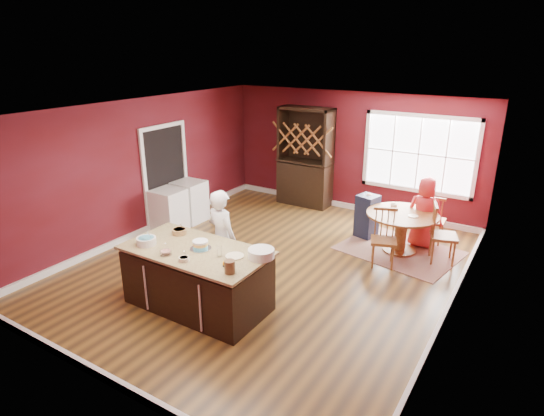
{
  "coord_description": "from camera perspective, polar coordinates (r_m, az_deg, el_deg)",
  "views": [
    {
      "loc": [
        3.81,
        -6.06,
        3.66
      ],
      "look_at": [
        -0.0,
        0.07,
        1.05
      ],
      "focal_mm": 30.0,
      "sensor_mm": 36.0,
      "label": 1
    }
  ],
  "objects": [
    {
      "name": "room_shell",
      "position": [
        7.52,
        -0.26,
        1.99
      ],
      "size": [
        7.0,
        7.0,
        7.0
      ],
      "color": "brown",
      "rests_on": "ground"
    },
    {
      "name": "window",
      "position": [
        10.04,
        17.94,
        6.49
      ],
      "size": [
        2.36,
        0.1,
        1.66
      ],
      "primitive_type": null,
      "color": "white",
      "rests_on": "room_shell"
    },
    {
      "name": "doorway",
      "position": [
        9.86,
        -13.15,
        3.85
      ],
      "size": [
        0.08,
        1.26,
        2.13
      ],
      "primitive_type": null,
      "color": "white",
      "rests_on": "room_shell"
    },
    {
      "name": "kitchen_island",
      "position": [
        6.77,
        -9.34,
        -8.8
      ],
      "size": [
        2.12,
        1.11,
        0.92
      ],
      "color": "black",
      "rests_on": "ground"
    },
    {
      "name": "dining_table",
      "position": [
        8.7,
        15.95,
        -1.99
      ],
      "size": [
        1.3,
        1.3,
        0.75
      ],
      "color": "brown",
      "rests_on": "ground"
    },
    {
      "name": "baker",
      "position": [
        7.18,
        -6.3,
        -3.8
      ],
      "size": [
        0.64,
        0.49,
        1.59
      ],
      "primitive_type": "imported",
      "rotation": [
        0.0,
        0.0,
        2.94
      ],
      "color": "silver",
      "rests_on": "ground"
    },
    {
      "name": "layer_cake",
      "position": [
        6.53,
        -8.97,
        -4.59
      ],
      "size": [
        0.31,
        0.31,
        0.12
      ],
      "primitive_type": null,
      "color": "silver",
      "rests_on": "kitchen_island"
    },
    {
      "name": "bowl_blue",
      "position": [
        6.84,
        -15.49,
        -4.01
      ],
      "size": [
        0.28,
        0.28,
        0.11
      ],
      "primitive_type": "cylinder",
      "color": "white",
      "rests_on": "kitchen_island"
    },
    {
      "name": "bowl_yellow",
      "position": [
        7.1,
        -11.55,
        -2.9
      ],
      "size": [
        0.22,
        0.22,
        0.08
      ],
      "primitive_type": "cylinder",
      "color": "#A48047",
      "rests_on": "kitchen_island"
    },
    {
      "name": "bowl_pink",
      "position": [
        6.46,
        -13.19,
        -5.48
      ],
      "size": [
        0.17,
        0.17,
        0.06
      ],
      "primitive_type": "cylinder",
      "color": "silver",
      "rests_on": "kitchen_island"
    },
    {
      "name": "bowl_olive",
      "position": [
        6.24,
        -10.98,
        -6.3
      ],
      "size": [
        0.14,
        0.14,
        0.05
      ],
      "primitive_type": "cylinder",
      "color": "beige",
      "rests_on": "kitchen_island"
    },
    {
      "name": "drinking_glass",
      "position": [
        6.27,
        -6.64,
        -5.45
      ],
      "size": [
        0.07,
        0.07,
        0.15
      ],
      "primitive_type": "cylinder",
      "color": "silver",
      "rests_on": "kitchen_island"
    },
    {
      "name": "dinner_plate",
      "position": [
        6.27,
        -4.7,
        -6.03
      ],
      "size": [
        0.26,
        0.26,
        0.02
      ],
      "primitive_type": "cylinder",
      "color": "beige",
      "rests_on": "kitchen_island"
    },
    {
      "name": "white_tub",
      "position": [
        6.2,
        -1.37,
        -5.71
      ],
      "size": [
        0.36,
        0.36,
        0.12
      ],
      "primitive_type": "cylinder",
      "color": "silver",
      "rests_on": "kitchen_island"
    },
    {
      "name": "stoneware_crock",
      "position": [
        5.82,
        -5.34,
        -7.35
      ],
      "size": [
        0.14,
        0.14,
        0.17
      ],
      "primitive_type": "cylinder",
      "color": "#432E1D",
      "rests_on": "kitchen_island"
    },
    {
      "name": "toy_figurine",
      "position": [
        6.0,
        -6.01,
        -7.01
      ],
      "size": [
        0.05,
        0.05,
        0.08
      ],
      "primitive_type": null,
      "color": "#FFAA07",
      "rests_on": "kitchen_island"
    },
    {
      "name": "rug",
      "position": [
        8.9,
        15.63,
        -5.15
      ],
      "size": [
        2.3,
        1.93,
        0.01
      ],
      "primitive_type": "cube",
      "rotation": [
        0.0,
        0.0,
        -0.19
      ],
      "color": "brown",
      "rests_on": "ground"
    },
    {
      "name": "chair_east",
      "position": [
        8.49,
        20.79,
        -3.01
      ],
      "size": [
        0.56,
        0.57,
        1.09
      ],
      "primitive_type": null,
      "rotation": [
        0.0,
        0.0,
        1.89
      ],
      "color": "brown",
      "rests_on": "ground"
    },
    {
      "name": "chair_south",
      "position": [
        8.07,
        13.86,
        -3.71
      ],
      "size": [
        0.54,
        0.53,
        1.02
      ],
      "primitive_type": null,
      "rotation": [
        0.0,
        0.0,
        0.35
      ],
      "color": "olive",
      "rests_on": "ground"
    },
    {
      "name": "chair_north",
      "position": [
        9.3,
        19.65,
        -1.22
      ],
      "size": [
        0.44,
        0.42,
        0.99
      ],
      "primitive_type": null,
      "rotation": [
        0.0,
        0.0,
        3.2
      ],
      "color": "olive",
      "rests_on": "ground"
    },
    {
      "name": "seated_woman",
      "position": [
        8.98,
        18.6,
        -0.55
      ],
      "size": [
        0.69,
        0.47,
        1.37
      ],
      "primitive_type": "imported",
      "rotation": [
        0.0,
        0.0,
        3.19
      ],
      "color": "red",
      "rests_on": "ground"
    },
    {
      "name": "high_chair",
      "position": [
        9.23,
        11.83,
        -0.9
      ],
      "size": [
        0.44,
        0.44,
        0.91
      ],
      "primitive_type": null,
      "rotation": [
        0.0,
        0.0,
        -0.25
      ],
      "color": "black",
      "rests_on": "ground"
    },
    {
      "name": "toddler",
      "position": [
        9.13,
        12.26,
        1.21
      ],
      "size": [
        0.18,
        0.14,
        0.26
      ],
      "primitive_type": null,
      "color": "#8CA5BF",
      "rests_on": "high_chair"
    },
    {
      "name": "table_plate",
      "position": [
        8.52,
        17.28,
        -0.97
      ],
      "size": [
        0.18,
        0.18,
        0.01
      ],
      "primitive_type": "cylinder",
      "color": "beige",
      "rests_on": "dining_table"
    },
    {
      "name": "table_cup",
      "position": [
        8.8,
        15.03,
        0.21
      ],
      "size": [
        0.16,
        0.16,
        0.1
      ],
      "primitive_type": "imported",
      "rotation": [
        0.0,
        0.0,
        -0.27
      ],
      "color": "white",
      "rests_on": "dining_table"
    },
    {
      "name": "hutch",
      "position": [
        10.76,
        4.19,
        6.38
      ],
      "size": [
        1.26,
        0.53,
        2.31
      ],
      "primitive_type": "cube",
      "color": "#402813",
      "rests_on": "ground"
    },
    {
      "name": "washer",
      "position": [
        9.6,
        -12.81,
        -0.26
      ],
      "size": [
        0.6,
        0.58,
        0.87
      ],
      "primitive_type": "cube",
      "color": "white",
      "rests_on": "ground"
    },
    {
      "name": "dryer",
      "position": [
        10.03,
        -10.28,
        0.84
      ],
      "size": [
        0.61,
        0.59,
        0.89
      ],
      "primitive_type": "cube",
      "color": "white",
      "rests_on": "ground"
    }
  ]
}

